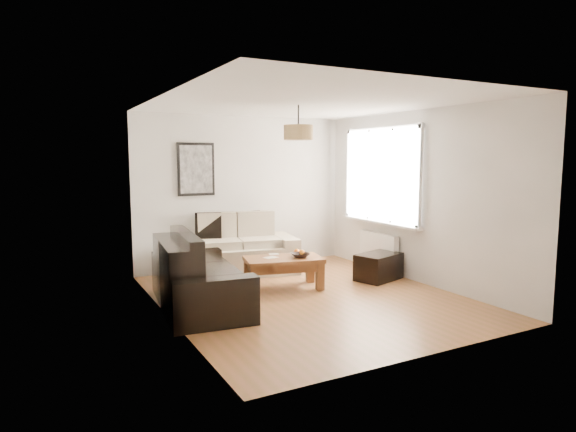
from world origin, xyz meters
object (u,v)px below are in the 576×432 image
loveseat_cream (238,245)px  ottoman (379,267)px  sofa_leather (199,273)px  coffee_table (283,273)px

loveseat_cream → ottoman: size_ratio=2.58×
sofa_leather → loveseat_cream: bearing=-31.4°
ottoman → coffee_table: bearing=170.7°
loveseat_cream → coffee_table: size_ratio=1.67×
sofa_leather → coffee_table: bearing=-72.7°
coffee_table → sofa_leather: bearing=-169.0°
coffee_table → loveseat_cream: bearing=99.8°
coffee_table → ottoman: (1.54, -0.25, -0.02)m
ottoman → loveseat_cream: bearing=140.2°
loveseat_cream → ottoman: 2.29m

